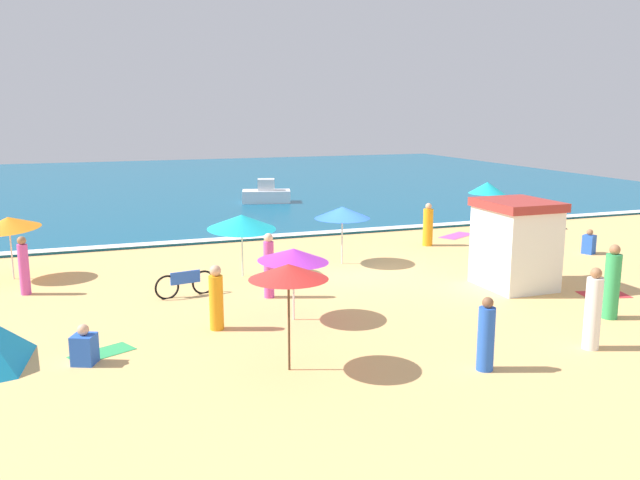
{
  "coord_description": "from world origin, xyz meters",
  "views": [
    {
      "loc": [
        -8.36,
        -19.93,
        5.32
      ],
      "look_at": [
        -0.64,
        1.44,
        0.8
      ],
      "focal_mm": 37.12,
      "sensor_mm": 36.0,
      "label": 1
    }
  ],
  "objects_px": {
    "lifeguard_cabana": "(515,243)",
    "beachgoer_7": "(589,243)",
    "beachgoer_4": "(428,226)",
    "small_boat_0": "(266,194)",
    "beach_umbrella_6": "(9,223)",
    "beach_umbrella_2": "(242,222)",
    "beachgoer_10": "(612,284)",
    "beach_umbrella_5": "(288,272)",
    "beachgoer_0": "(486,336)",
    "beachgoer_5": "(216,299)",
    "beachgoer_8": "(84,347)",
    "beach_umbrella_3": "(487,188)",
    "beachgoer_3": "(593,311)",
    "parked_bicycle": "(186,283)",
    "beachgoer_2": "(269,266)",
    "beachgoer_1": "(24,266)",
    "beach_umbrella_7": "(293,255)",
    "beach_umbrella_0": "(342,213)"
  },
  "relations": [
    {
      "from": "beach_umbrella_6",
      "to": "beachgoer_8",
      "type": "xyz_separation_m",
      "value": [
        2.06,
        -8.32,
        -1.44
      ]
    },
    {
      "from": "beachgoer_5",
      "to": "beachgoer_7",
      "type": "xyz_separation_m",
      "value": [
        14.75,
        3.85,
        -0.37
      ]
    },
    {
      "from": "lifeguard_cabana",
      "to": "beachgoer_4",
      "type": "bearing_deg",
      "value": 84.84
    },
    {
      "from": "beach_umbrella_3",
      "to": "beach_umbrella_7",
      "type": "height_order",
      "value": "beach_umbrella_3"
    },
    {
      "from": "beachgoer_4",
      "to": "small_boat_0",
      "type": "relative_size",
      "value": 0.57
    },
    {
      "from": "beach_umbrella_0",
      "to": "small_boat_0",
      "type": "height_order",
      "value": "beach_umbrella_0"
    },
    {
      "from": "beach_umbrella_7",
      "to": "beachgoer_3",
      "type": "distance_m",
      "value": 7.14
    },
    {
      "from": "beachgoer_10",
      "to": "beach_umbrella_6",
      "type": "bearing_deg",
      "value": 147.05
    },
    {
      "from": "beach_umbrella_5",
      "to": "beach_umbrella_0",
      "type": "bearing_deg",
      "value": 61.81
    },
    {
      "from": "beach_umbrella_7",
      "to": "parked_bicycle",
      "type": "distance_m",
      "value": 4.11
    },
    {
      "from": "beach_umbrella_7",
      "to": "small_boat_0",
      "type": "height_order",
      "value": "beach_umbrella_7"
    },
    {
      "from": "beach_umbrella_6",
      "to": "beachgoer_7",
      "type": "bearing_deg",
      "value": -9.15
    },
    {
      "from": "beach_umbrella_3",
      "to": "beachgoer_10",
      "type": "bearing_deg",
      "value": -107.77
    },
    {
      "from": "beach_umbrella_5",
      "to": "parked_bicycle",
      "type": "xyz_separation_m",
      "value": [
        -1.18,
        6.29,
        -1.71
      ]
    },
    {
      "from": "beachgoer_0",
      "to": "beachgoer_5",
      "type": "relative_size",
      "value": 0.97
    },
    {
      "from": "lifeguard_cabana",
      "to": "beach_umbrella_5",
      "type": "distance_m",
      "value": 9.26
    },
    {
      "from": "beachgoer_1",
      "to": "beach_umbrella_6",
      "type": "bearing_deg",
      "value": 103.49
    },
    {
      "from": "beachgoer_8",
      "to": "beachgoer_7",
      "type": "bearing_deg",
      "value": 16.02
    },
    {
      "from": "beachgoer_3",
      "to": "beachgoer_10",
      "type": "relative_size",
      "value": 0.97
    },
    {
      "from": "beachgoer_3",
      "to": "small_boat_0",
      "type": "distance_m",
      "value": 24.81
    },
    {
      "from": "lifeguard_cabana",
      "to": "beachgoer_7",
      "type": "xyz_separation_m",
      "value": [
        5.5,
        2.98,
        -0.94
      ]
    },
    {
      "from": "beachgoer_7",
      "to": "beachgoer_8",
      "type": "relative_size",
      "value": 1.06
    },
    {
      "from": "beachgoer_4",
      "to": "small_boat_0",
      "type": "distance_m",
      "value": 13.69
    },
    {
      "from": "beach_umbrella_2",
      "to": "beachgoer_4",
      "type": "bearing_deg",
      "value": 16.05
    },
    {
      "from": "beachgoer_0",
      "to": "small_boat_0",
      "type": "bearing_deg",
      "value": 85.05
    },
    {
      "from": "beach_umbrella_2",
      "to": "beachgoer_10",
      "type": "relative_size",
      "value": 1.16
    },
    {
      "from": "parked_bicycle",
      "to": "beachgoer_5",
      "type": "distance_m",
      "value": 3.27
    },
    {
      "from": "beach_umbrella_7",
      "to": "beachgoer_5",
      "type": "height_order",
      "value": "beach_umbrella_7"
    },
    {
      "from": "beach_umbrella_2",
      "to": "beachgoer_5",
      "type": "xyz_separation_m",
      "value": [
        -1.81,
        -4.93,
        -1.01
      ]
    },
    {
      "from": "beachgoer_7",
      "to": "beachgoer_4",
      "type": "bearing_deg",
      "value": 145.54
    },
    {
      "from": "beach_umbrella_5",
      "to": "beach_umbrella_3",
      "type": "bearing_deg",
      "value": 42.79
    },
    {
      "from": "beach_umbrella_7",
      "to": "beachgoer_4",
      "type": "xyz_separation_m",
      "value": [
        7.82,
        7.15,
        -0.92
      ]
    },
    {
      "from": "parked_bicycle",
      "to": "beachgoer_0",
      "type": "relative_size",
      "value": 1.15
    },
    {
      "from": "lifeguard_cabana",
      "to": "beach_umbrella_7",
      "type": "xyz_separation_m",
      "value": [
        -7.25,
        -0.79,
        0.36
      ]
    },
    {
      "from": "parked_bicycle",
      "to": "beachgoer_7",
      "type": "distance_m",
      "value": 15.04
    },
    {
      "from": "beachgoer_3",
      "to": "beachgoer_8",
      "type": "bearing_deg",
      "value": 164.79
    },
    {
      "from": "small_boat_0",
      "to": "beachgoer_2",
      "type": "bearing_deg",
      "value": -105.05
    },
    {
      "from": "beachgoer_3",
      "to": "small_boat_0",
      "type": "bearing_deg",
      "value": 91.8
    },
    {
      "from": "parked_bicycle",
      "to": "beach_umbrella_5",
      "type": "bearing_deg",
      "value": -79.39
    },
    {
      "from": "parked_bicycle",
      "to": "beachgoer_8",
      "type": "height_order",
      "value": "beachgoer_8"
    },
    {
      "from": "beachgoer_4",
      "to": "beachgoer_8",
      "type": "xyz_separation_m",
      "value": [
        -12.9,
        -8.5,
        -0.42
      ]
    },
    {
      "from": "beachgoer_8",
      "to": "beach_umbrella_2",
      "type": "bearing_deg",
      "value": 51.73
    },
    {
      "from": "beach_umbrella_5",
      "to": "beachgoer_2",
      "type": "bearing_deg",
      "value": 78.85
    },
    {
      "from": "beachgoer_2",
      "to": "beachgoer_10",
      "type": "xyz_separation_m",
      "value": [
        7.76,
        -4.85,
        -0.01
      ]
    },
    {
      "from": "beach_umbrella_3",
      "to": "beach_umbrella_5",
      "type": "relative_size",
      "value": 1.01
    },
    {
      "from": "beachgoer_7",
      "to": "beach_umbrella_3",
      "type": "bearing_deg",
      "value": 108.98
    },
    {
      "from": "beach_umbrella_5",
      "to": "beach_umbrella_7",
      "type": "distance_m",
      "value": 3.35
    },
    {
      "from": "beachgoer_4",
      "to": "small_boat_0",
      "type": "xyz_separation_m",
      "value": [
        -2.94,
        13.37,
        -0.23
      ]
    },
    {
      "from": "beachgoer_1",
      "to": "beachgoer_8",
      "type": "height_order",
      "value": "beachgoer_1"
    },
    {
      "from": "parked_bicycle",
      "to": "beachgoer_2",
      "type": "height_order",
      "value": "beachgoer_2"
    }
  ]
}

